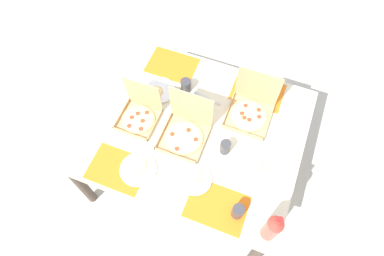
# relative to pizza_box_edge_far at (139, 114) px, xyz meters

# --- Properties ---
(ground_plane) EXTENTS (6.00, 6.00, 0.00)m
(ground_plane) POSITION_rel_pizza_box_edge_far_xyz_m (0.36, 0.05, -0.79)
(ground_plane) COLOR beige
(dining_table) EXTENTS (1.46, 1.18, 0.74)m
(dining_table) POSITION_rel_pizza_box_edge_far_xyz_m (0.36, 0.05, -0.14)
(dining_table) COLOR #3F3328
(dining_table) RESTS_ON ground_plane
(placemat_near_left) EXTENTS (0.36, 0.26, 0.00)m
(placemat_near_left) POSITION_rel_pizza_box_edge_far_xyz_m (0.03, -0.39, -0.04)
(placemat_near_left) COLOR orange
(placemat_near_left) RESTS_ON dining_table
(placemat_near_right) EXTENTS (0.36, 0.26, 0.00)m
(placemat_near_right) POSITION_rel_pizza_box_edge_far_xyz_m (0.69, -0.39, -0.04)
(placemat_near_right) COLOR orange
(placemat_near_right) RESTS_ON dining_table
(placemat_far_left) EXTENTS (0.36, 0.26, 0.00)m
(placemat_far_left) POSITION_rel_pizza_box_edge_far_xyz_m (0.03, 0.49, -0.04)
(placemat_far_left) COLOR orange
(placemat_far_left) RESTS_ON dining_table
(placemat_far_right) EXTENTS (0.36, 0.26, 0.00)m
(placemat_far_right) POSITION_rel_pizza_box_edge_far_xyz_m (0.69, 0.49, -0.04)
(placemat_far_right) COLOR orange
(placemat_far_right) RESTS_ON dining_table
(pizza_box_edge_far) EXTENTS (0.25, 0.26, 0.29)m
(pizza_box_edge_far) POSITION_rel_pizza_box_edge_far_xyz_m (0.00, 0.00, 0.00)
(pizza_box_edge_far) COLOR tan
(pizza_box_edge_far) RESTS_ON dining_table
(pizza_box_corner_right) EXTENTS (0.29, 0.29, 0.33)m
(pizza_box_corner_right) POSITION_rel_pizza_box_edge_far_xyz_m (0.68, 0.30, 0.00)
(pizza_box_corner_right) COLOR tan
(pizza_box_corner_right) RESTS_ON dining_table
(pizza_box_center) EXTENTS (0.29, 0.29, 0.33)m
(pizza_box_center) POSITION_rel_pizza_box_edge_far_xyz_m (0.34, -0.01, 0.00)
(pizza_box_center) COLOR tan
(pizza_box_center) RESTS_ON dining_table
(plate_far_right) EXTENTS (0.22, 0.22, 0.03)m
(plate_far_right) POSITION_rel_pizza_box_edge_far_xyz_m (0.03, 0.24, -0.04)
(plate_far_right) COLOR white
(plate_far_right) RESTS_ON dining_table
(plate_middle) EXTENTS (0.23, 0.23, 0.03)m
(plate_middle) POSITION_rel_pizza_box_edge_far_xyz_m (0.15, -0.35, -0.04)
(plate_middle) COLOR white
(plate_middle) RESTS_ON dining_table
(plate_far_left) EXTENTS (0.21, 0.21, 0.03)m
(plate_far_left) POSITION_rel_pizza_box_edge_far_xyz_m (0.51, -0.28, -0.04)
(plate_far_left) COLOR white
(plate_far_left) RESTS_ON dining_table
(plate_near_left) EXTENTS (0.23, 0.23, 0.03)m
(plate_near_left) POSITION_rel_pizza_box_edge_far_xyz_m (0.81, -0.06, -0.04)
(plate_near_left) COLOR white
(plate_near_left) RESTS_ON dining_table
(soda_bottle) EXTENTS (0.09, 0.09, 0.32)m
(soda_bottle) POSITION_rel_pizza_box_edge_far_xyz_m (1.01, -0.43, 0.09)
(soda_bottle) COLOR #B2382D
(soda_bottle) RESTS_ON dining_table
(cup_spare) EXTENTS (0.07, 0.07, 0.10)m
(cup_spare) POSITION_rel_pizza_box_edge_far_xyz_m (0.81, -0.39, 0.01)
(cup_spare) COLOR #333338
(cup_spare) RESTS_ON dining_table
(cup_clear_left) EXTENTS (0.07, 0.07, 0.10)m
(cup_clear_left) POSITION_rel_pizza_box_edge_far_xyz_m (0.21, 0.32, 0.00)
(cup_clear_left) COLOR #333338
(cup_clear_left) RESTS_ON dining_table
(cup_dark) EXTENTS (0.07, 0.07, 0.10)m
(cup_dark) POSITION_rel_pizza_box_edge_far_xyz_m (0.61, -0.03, 0.01)
(cup_dark) COLOR #333338
(cup_dark) RESTS_ON dining_table
(knife_by_near_right) EXTENTS (0.04, 0.21, 0.00)m
(knife_by_near_right) POSITION_rel_pizza_box_edge_far_xyz_m (-0.22, 0.47, -0.04)
(knife_by_near_right) COLOR #B7B7BC
(knife_by_near_right) RESTS_ON dining_table
(knife_by_far_right) EXTENTS (0.21, 0.05, 0.00)m
(knife_by_far_right) POSITION_rel_pizza_box_edge_far_xyz_m (0.37, 0.31, -0.04)
(knife_by_far_right) COLOR #B7B7BC
(knife_by_far_right) RESTS_ON dining_table
(fork_by_near_left) EXTENTS (0.10, 0.18, 0.00)m
(fork_by_near_left) POSITION_rel_pizza_box_edge_far_xyz_m (0.94, 0.51, -0.04)
(fork_by_near_left) COLOR #B7B7BC
(fork_by_near_left) RESTS_ON dining_table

